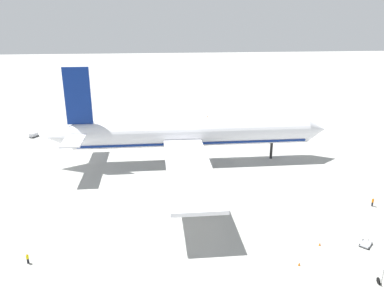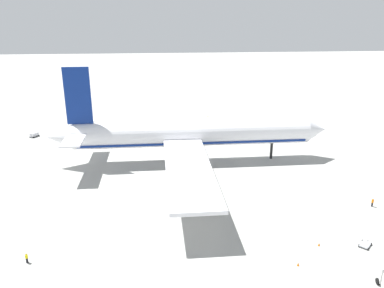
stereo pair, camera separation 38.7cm
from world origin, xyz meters
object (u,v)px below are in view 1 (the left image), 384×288
ground_worker_0 (28,258)px  ground_worker_4 (373,202)px  traffic_cone_2 (299,264)px  traffic_cone_3 (207,116)px  traffic_cone_4 (117,124)px  baggage_cart_2 (34,135)px  traffic_cone_1 (76,121)px  traffic_cone_0 (320,244)px  airliner (188,134)px  baggage_cart_1 (366,244)px

ground_worker_0 → ground_worker_4: size_ratio=0.95×
ground_worker_4 → traffic_cone_2: 26.40m
traffic_cone_3 → traffic_cone_4: size_ratio=1.00×
ground_worker_0 → traffic_cone_2: 40.27m
baggage_cart_2 → traffic_cone_4: bearing=23.9°
traffic_cone_1 → traffic_cone_2: (47.82, -85.21, 0.00)m
ground_worker_4 → traffic_cone_0: 19.53m
airliner → traffic_cone_3: 45.21m
ground_worker_0 → traffic_cone_0: 45.18m
traffic_cone_3 → traffic_cone_4: 32.86m
baggage_cart_1 → traffic_cone_2: traffic_cone_2 is taller
traffic_cone_0 → traffic_cone_4: bearing=117.1°
baggage_cart_1 → traffic_cone_0: 7.39m
ground_worker_4 → traffic_cone_3: (-21.90, 70.46, -0.59)m
airliner → traffic_cone_3: bearing=75.2°
airliner → baggage_cart_2: bearing=150.7°
traffic_cone_4 → baggage_cart_1: bearing=-58.9°
baggage_cart_1 → baggage_cart_2: size_ratio=0.79×
airliner → baggage_cart_1: airliner is taller
airliner → traffic_cone_0: bearing=-65.7°
airliner → traffic_cone_4: (-20.66, 35.87, -6.95)m
traffic_cone_0 → baggage_cart_2: bearing=134.3°
airliner → baggage_cart_2: 51.82m
traffic_cone_1 → traffic_cone_0: bearing=-56.7°
ground_worker_0 → traffic_cone_1: bearing=95.6°
ground_worker_4 → traffic_cone_3: size_ratio=3.11×
traffic_cone_0 → traffic_cone_3: bearing=94.3°
baggage_cart_2 → ground_worker_0: 65.85m
ground_worker_0 → traffic_cone_3: (39.03, 81.63, -0.54)m
traffic_cone_2 → traffic_cone_4: 85.76m
baggage_cart_2 → airliner: bearing=-29.3°
baggage_cart_2 → traffic_cone_1: 19.21m
traffic_cone_1 → airliner: bearing=-49.7°
baggage_cart_1 → traffic_cone_3: bearing=99.3°
ground_worker_4 → traffic_cone_2: ground_worker_4 is taller
baggage_cart_2 → ground_worker_4: 94.07m
airliner → traffic_cone_1: (-35.51, 41.91, -6.95)m
ground_worker_0 → traffic_cone_1: (-7.85, 80.34, -0.54)m
airliner → baggage_cart_2: (-44.85, 25.13, -6.50)m
ground_worker_0 → traffic_cone_1: ground_worker_0 is taller
traffic_cone_0 → traffic_cone_4: 83.84m
baggage_cart_1 → baggage_cart_2: (-69.72, 64.67, 0.46)m
baggage_cart_2 → baggage_cart_1: bearing=-42.8°
traffic_cone_1 → traffic_cone_2: bearing=-60.7°
traffic_cone_2 → traffic_cone_0: bearing=41.0°
traffic_cone_4 → ground_worker_4: bearing=-49.5°
traffic_cone_4 → airliner: bearing=-60.1°
traffic_cone_2 → traffic_cone_1: bearing=119.3°
baggage_cart_1 → traffic_cone_3: size_ratio=4.70×
ground_worker_0 → traffic_cone_2: size_ratio=2.95×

